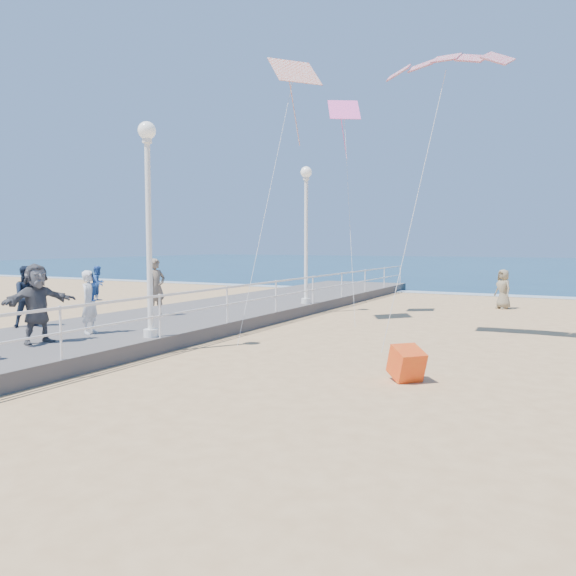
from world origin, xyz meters
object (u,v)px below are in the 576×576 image
at_px(spectator_5, 37,303).
at_px(spectator_6, 156,287).
at_px(lamp_post_mid, 148,206).
at_px(box_kite, 407,367).
at_px(lamp_post_far, 306,220).
at_px(spectator_7, 28,296).
at_px(toddler_held, 98,283).
at_px(woman_holding_toddler, 90,302).
at_px(beach_walker_c, 503,289).

height_order(spectator_5, spectator_6, spectator_5).
height_order(lamp_post_mid, box_kite, lamp_post_mid).
bearing_deg(lamp_post_far, spectator_7, -114.75).
xyz_separation_m(lamp_post_mid, spectator_5, (-1.77, -1.90, -2.32)).
height_order(lamp_post_far, toddler_held, lamp_post_far).
bearing_deg(box_kite, lamp_post_far, 80.56).
height_order(woman_holding_toddler, beach_walker_c, woman_holding_toddler).
bearing_deg(woman_holding_toddler, box_kite, -100.11).
distance_m(lamp_post_far, toddler_held, 9.50).
bearing_deg(spectator_7, lamp_post_mid, -63.55).
distance_m(toddler_held, spectator_6, 3.62).
bearing_deg(toddler_held, spectator_6, 4.15).
bearing_deg(lamp_post_far, beach_walker_c, 38.30).
distance_m(spectator_6, spectator_7, 3.86).
bearing_deg(spectator_5, woman_holding_toddler, 12.89).
xyz_separation_m(woman_holding_toddler, spectator_5, (-0.01, -1.59, 0.12)).
height_order(spectator_6, spectator_7, spectator_6).
bearing_deg(spectator_7, spectator_5, -100.56).
height_order(lamp_post_far, spectator_7, lamp_post_far).
relative_size(spectator_5, box_kite, 3.14).
bearing_deg(woman_holding_toddler, toddler_held, -57.59).
relative_size(lamp_post_mid, woman_holding_toddler, 3.22).
bearing_deg(toddler_held, beach_walker_c, -42.47).
relative_size(lamp_post_mid, box_kite, 8.87).
bearing_deg(lamp_post_far, lamp_post_mid, -90.00).
relative_size(toddler_held, box_kite, 1.53).
bearing_deg(spectator_5, beach_walker_c, -14.34).
distance_m(lamp_post_far, spectator_5, 11.28).
bearing_deg(toddler_held, box_kite, -101.12).
height_order(spectator_6, beach_walker_c, spectator_6).
xyz_separation_m(lamp_post_far, toddler_held, (-1.61, -9.15, -1.95)).
height_order(toddler_held, spectator_7, toddler_held).
height_order(lamp_post_far, box_kite, lamp_post_far).
bearing_deg(lamp_post_mid, box_kite, 0.48).
distance_m(toddler_held, beach_walker_c, 16.67).
height_order(beach_walker_c, box_kite, beach_walker_c).
relative_size(lamp_post_far, spectator_5, 2.83).
height_order(lamp_post_mid, lamp_post_far, same).
bearing_deg(beach_walker_c, woman_holding_toddler, -77.73).
bearing_deg(woman_holding_toddler, lamp_post_far, -23.29).
distance_m(lamp_post_mid, toddler_held, 2.53).
distance_m(toddler_held, spectator_7, 2.68).
bearing_deg(beach_walker_c, lamp_post_far, -99.37).
bearing_deg(spectator_5, box_kite, -63.50).
distance_m(woman_holding_toddler, box_kite, 8.34).
relative_size(spectator_5, spectator_6, 1.01).
distance_m(woman_holding_toddler, beach_walker_c, 16.86).
bearing_deg(beach_walker_c, spectator_5, -75.25).
distance_m(spectator_7, box_kite, 10.82).
distance_m(lamp_post_far, woman_holding_toddler, 9.78).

